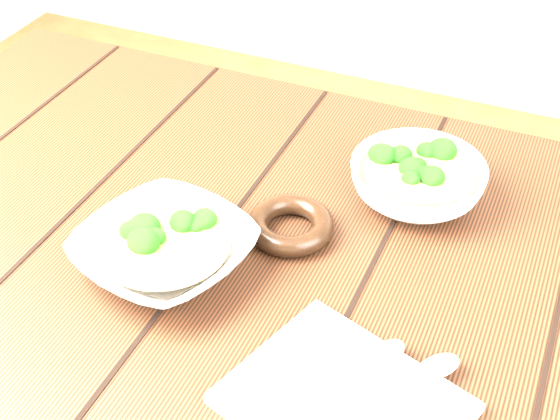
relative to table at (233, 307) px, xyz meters
name	(u,v)px	position (x,y,z in m)	size (l,w,h in m)	color
table	(233,307)	(0.00, 0.00, 0.00)	(1.20, 0.80, 0.75)	#3A1D10
soup_bowl_front	(165,250)	(-0.05, -0.07, 0.15)	(0.25, 0.25, 0.06)	silver
soup_bowl_back	(417,181)	(0.19, 0.18, 0.15)	(0.22, 0.22, 0.06)	silver
trivet	(290,225)	(0.06, 0.05, 0.13)	(0.11, 0.11, 0.03)	black
napkin	(343,403)	(0.22, -0.18, 0.13)	(0.22, 0.18, 0.01)	beige
spoon_left	(362,371)	(0.22, -0.14, 0.13)	(0.09, 0.17, 0.01)	#9E998C
spoon_right	(410,379)	(0.27, -0.13, 0.13)	(0.12, 0.15, 0.01)	#9E998C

